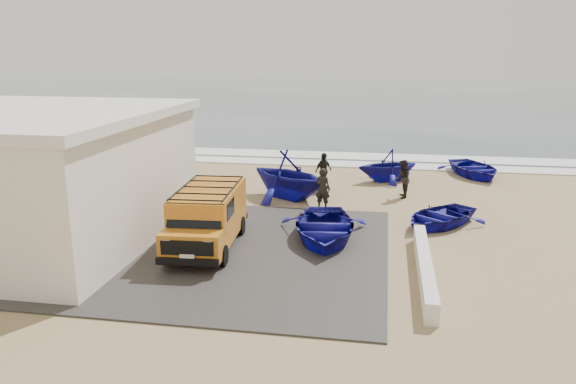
{
  "coord_description": "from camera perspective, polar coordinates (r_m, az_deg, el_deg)",
  "views": [
    {
      "loc": [
        3.75,
        -18.08,
        6.22
      ],
      "look_at": [
        0.42,
        1.04,
        1.2
      ],
      "focal_mm": 35.0,
      "sensor_mm": 36.0,
      "label": 1
    }
  ],
  "objects": [
    {
      "name": "boat_near_left",
      "position": [
        18.66,
        3.65,
        -3.58
      ],
      "size": [
        3.48,
        4.55,
        0.88
      ],
      "primitive_type": "imported",
      "rotation": [
        0.0,
        0.0,
        0.11
      ],
      "color": "#121189",
      "rests_on": "ground"
    },
    {
      "name": "boat_near_right",
      "position": [
        20.81,
        15.07,
        -2.39
      ],
      "size": [
        4.02,
        4.16,
        0.7
      ],
      "primitive_type": "imported",
      "rotation": [
        0.0,
        0.0,
        -0.68
      ],
      "color": "#121189",
      "rests_on": "ground"
    },
    {
      "name": "ground",
      "position": [
        19.48,
        -1.76,
        -4.12
      ],
      "size": [
        160.0,
        160.0,
        0.0
      ],
      "primitive_type": "plane",
      "color": "tan"
    },
    {
      "name": "ocean",
      "position": [
        74.43,
        7.05,
        9.61
      ],
      "size": [
        180.0,
        88.0,
        0.01
      ],
      "primitive_type": "cube",
      "color": "#385166",
      "rests_on": "ground"
    },
    {
      "name": "fisherman_front",
      "position": [
        21.98,
        3.54,
        0.31
      ],
      "size": [
        0.69,
        0.54,
        1.68
      ],
      "primitive_type": "imported",
      "rotation": [
        0.0,
        0.0,
        2.89
      ],
      "color": "black",
      "rests_on": "ground"
    },
    {
      "name": "surf_line",
      "position": [
        30.94,
        2.71,
        2.95
      ],
      "size": [
        180.0,
        1.6,
        0.06
      ],
      "primitive_type": "cube",
      "color": "white",
      "rests_on": "ground"
    },
    {
      "name": "slab",
      "position": [
        18.17,
        -9.26,
        -5.64
      ],
      "size": [
        12.0,
        10.0,
        0.05
      ],
      "primitive_type": "cube",
      "color": "#3B3836",
      "rests_on": "ground"
    },
    {
      "name": "building",
      "position": [
        20.04,
        -24.57,
        1.49
      ],
      "size": [
        8.4,
        9.4,
        4.3
      ],
      "color": "white",
      "rests_on": "ground"
    },
    {
      "name": "fisherman_back",
      "position": [
        25.34,
        3.62,
        2.17
      ],
      "size": [
        0.92,
        1.0,
        1.64
      ],
      "primitive_type": "imported",
      "rotation": [
        0.0,
        0.0,
        0.88
      ],
      "color": "black",
      "rests_on": "ground"
    },
    {
      "name": "surf_wash",
      "position": [
        33.37,
        3.25,
        3.78
      ],
      "size": [
        180.0,
        2.2,
        0.04
      ],
      "primitive_type": "cube",
      "color": "white",
      "rests_on": "ground"
    },
    {
      "name": "parapet",
      "position": [
        16.26,
        13.69,
        -7.39
      ],
      "size": [
        0.35,
        6.0,
        0.55
      ],
      "primitive_type": "cube",
      "color": "silver",
      "rests_on": "ground"
    },
    {
      "name": "boat_far_right",
      "position": [
        29.31,
        18.38,
        2.3
      ],
      "size": [
        3.81,
        4.52,
        0.8
      ],
      "primitive_type": "imported",
      "rotation": [
        0.0,
        0.0,
        0.31
      ],
      "color": "#121189",
      "rests_on": "ground"
    },
    {
      "name": "boat_far_left",
      "position": [
        27.12,
        10.08,
        2.71
      ],
      "size": [
        3.79,
        3.61,
        1.56
      ],
      "primitive_type": "imported",
      "rotation": [
        0.0,
        0.0,
        -1.11
      ],
      "color": "#121189",
      "rests_on": "ground"
    },
    {
      "name": "boat_mid_left",
      "position": [
        23.58,
        0.04,
        1.78
      ],
      "size": [
        5.09,
        4.94,
        2.05
      ],
      "primitive_type": "imported",
      "rotation": [
        0.0,
        0.0,
        0.99
      ],
      "color": "#121189",
      "rests_on": "ground"
    },
    {
      "name": "van",
      "position": [
        17.95,
        -8.19,
        -2.4
      ],
      "size": [
        2.1,
        4.66,
        1.95
      ],
      "rotation": [
        0.0,
        0.0,
        0.07
      ],
      "color": "orange",
      "rests_on": "ground"
    },
    {
      "name": "fisherman_middle",
      "position": [
        24.21,
        11.56,
        1.3
      ],
      "size": [
        0.65,
        0.82,
        1.63
      ],
      "primitive_type": "imported",
      "rotation": [
        0.0,
        0.0,
        -1.52
      ],
      "color": "black",
      "rests_on": "ground"
    }
  ]
}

